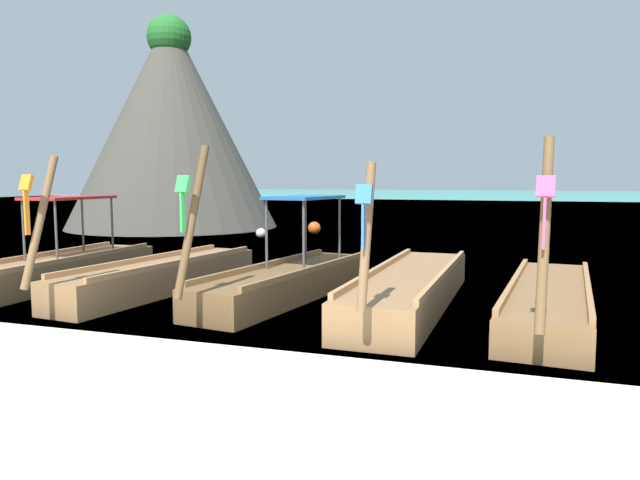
% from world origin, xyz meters
% --- Properties ---
extents(ground, '(120.00, 120.00, 0.00)m').
position_xyz_m(ground, '(0.00, 0.00, 0.00)').
color(ground, beige).
extents(sea_water, '(120.00, 120.00, 0.00)m').
position_xyz_m(sea_water, '(0.00, 61.51, 0.00)').
color(sea_water, '#2DB29E').
rests_on(sea_water, ground).
extents(longtail_boat_red_ribbon, '(1.35, 6.71, 2.83)m').
position_xyz_m(longtail_boat_red_ribbon, '(-6.19, 4.11, 0.35)').
color(longtail_boat_red_ribbon, olive).
rests_on(longtail_boat_red_ribbon, ground).
extents(longtail_boat_orange_ribbon, '(1.52, 5.88, 2.62)m').
position_xyz_m(longtail_boat_orange_ribbon, '(-3.67, 4.47, 0.31)').
color(longtail_boat_orange_ribbon, olive).
rests_on(longtail_boat_orange_ribbon, ground).
extents(longtail_boat_green_ribbon, '(1.87, 5.85, 2.75)m').
position_xyz_m(longtail_boat_green_ribbon, '(-1.06, 4.76, 0.35)').
color(longtail_boat_green_ribbon, brown).
rests_on(longtail_boat_green_ribbon, ground).
extents(longtail_boat_blue_ribbon, '(1.35, 6.33, 2.47)m').
position_xyz_m(longtail_boat_blue_ribbon, '(1.28, 4.73, 0.32)').
color(longtail_boat_blue_ribbon, olive).
rests_on(longtail_boat_blue_ribbon, ground).
extents(longtail_boat_pink_ribbon, '(1.65, 6.17, 2.75)m').
position_xyz_m(longtail_boat_pink_ribbon, '(3.57, 4.69, 0.27)').
color(longtail_boat_pink_ribbon, brown).
rests_on(longtail_boat_pink_ribbon, ground).
extents(karst_rock, '(10.89, 9.71, 9.74)m').
position_xyz_m(karst_rock, '(-12.82, 18.67, 4.61)').
color(karst_rock, '#47443D').
rests_on(karst_rock, ground).
extents(mooring_buoy_near, '(0.52, 0.52, 0.52)m').
position_xyz_m(mooring_buoy_near, '(-4.82, 17.03, 0.27)').
color(mooring_buoy_near, '#EA5119').
rests_on(mooring_buoy_near, sea_water).
extents(mooring_buoy_far, '(0.38, 0.38, 0.38)m').
position_xyz_m(mooring_buoy_far, '(-6.26, 14.97, 0.20)').
color(mooring_buoy_far, white).
rests_on(mooring_buoy_far, sea_water).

